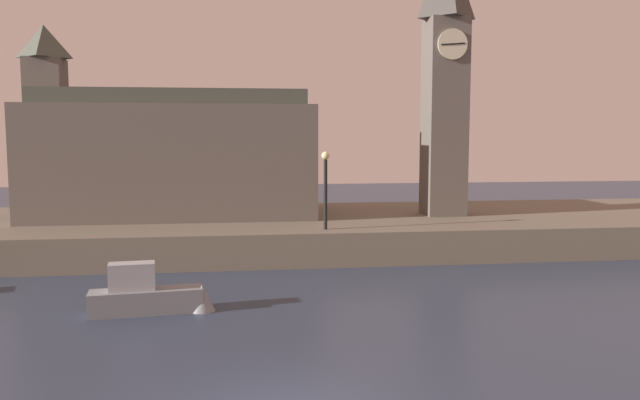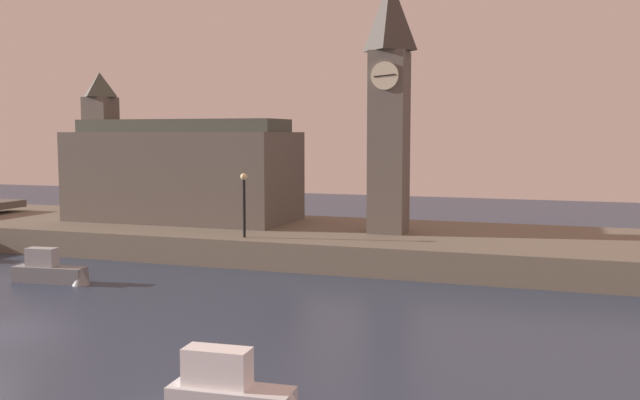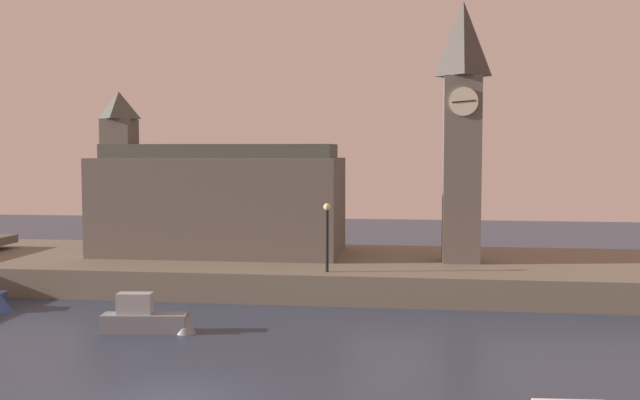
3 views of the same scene
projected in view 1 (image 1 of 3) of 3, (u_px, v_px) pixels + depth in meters
The scene contains 5 objects.
far_embankment at pixel (257, 231), 32.37m from camera, with size 70.00×12.00×1.50m, color #6B6051.
clock_tower at pixel (445, 73), 32.42m from camera, with size 2.18×2.23×14.02m.
parliament_hall at pixel (168, 155), 32.54m from camera, with size 14.20×6.54×9.56m.
streetlamp at pixel (326, 180), 27.75m from camera, with size 0.36×0.36×3.43m.
boat_cruiser_grey at pixel (152, 296), 20.18m from camera, with size 4.03×1.34×1.65m.
Camera 1 is at (-0.97, -12.18, 5.66)m, focal length 35.57 mm.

